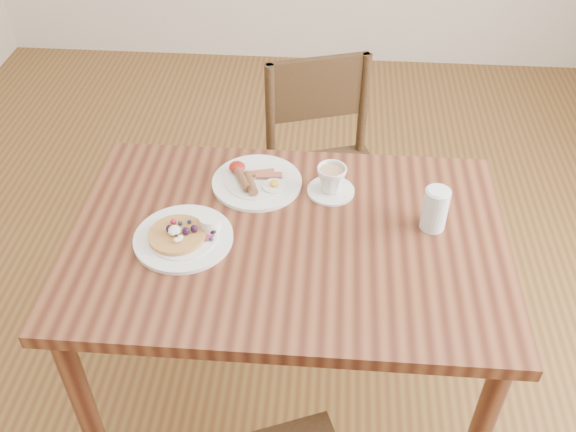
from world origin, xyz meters
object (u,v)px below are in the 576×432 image
object	(u,v)px
chair_far	(325,169)
water_glass	(435,209)
teacup_saucer	(331,181)
dining_table	(288,261)
pancake_plate	(185,235)
breakfast_plate	(256,181)

from	to	relation	value
chair_far	water_glass	distance (m)	0.74
chair_far	teacup_saucer	bearing A→B (deg)	75.30
teacup_saucer	chair_far	bearing A→B (deg)	93.07
water_glass	teacup_saucer	bearing A→B (deg)	155.16
dining_table	chair_far	distance (m)	0.68
pancake_plate	breakfast_plate	size ratio (longest dim) A/B	1.00
dining_table	teacup_saucer	world-z (taller)	teacup_saucer
teacup_saucer	pancake_plate	bearing A→B (deg)	-148.62
chair_far	teacup_saucer	distance (m)	0.55
chair_far	water_glass	world-z (taller)	chair_far
dining_table	breakfast_plate	xyz separation A→B (m)	(-0.12, 0.22, 0.11)
breakfast_plate	water_glass	bearing A→B (deg)	-16.51
dining_table	teacup_saucer	size ratio (longest dim) A/B	8.57
dining_table	chair_far	xyz separation A→B (m)	(0.09, 0.66, -0.16)
chair_far	breakfast_plate	distance (m)	0.55
pancake_plate	water_glass	size ratio (longest dim) A/B	2.14
dining_table	breakfast_plate	distance (m)	0.27
breakfast_plate	teacup_saucer	size ratio (longest dim) A/B	1.93
dining_table	breakfast_plate	world-z (taller)	breakfast_plate
pancake_plate	teacup_saucer	size ratio (longest dim) A/B	1.93
pancake_plate	water_glass	bearing A→B (deg)	8.88
dining_table	pancake_plate	xyz separation A→B (m)	(-0.28, -0.04, 0.11)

